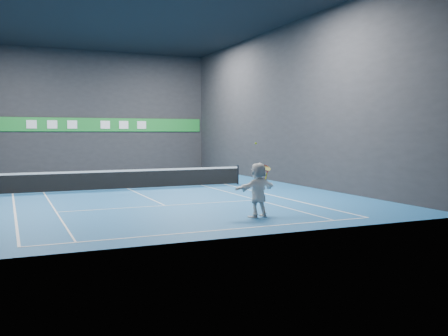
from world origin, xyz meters
name	(u,v)px	position (x,y,z in m)	size (l,w,h in m)	color
ground	(129,189)	(0.00, 0.00, 0.00)	(26.00, 26.00, 0.00)	#1B5895
ceiling	(126,11)	(0.00, 0.00, 9.00)	(26.00, 26.00, 0.00)	black
wall_back	(88,111)	(0.00, 13.00, 4.50)	(18.00, 0.10, 9.00)	#242426
wall_front	(236,72)	(0.00, -13.00, 4.50)	(18.00, 0.10, 9.00)	#242426
wall_right	(282,105)	(9.00, 0.00, 4.50)	(0.10, 26.00, 9.00)	#242426
baseline_near	(220,230)	(0.00, -11.89, 0.00)	(10.98, 0.08, 0.01)	white
baseline_far	(92,172)	(0.00, 11.89, 0.00)	(10.98, 0.08, 0.01)	white
sideline_doubles_left	(13,194)	(-5.49, 0.00, 0.00)	(0.08, 23.78, 0.01)	white
sideline_doubles_right	(226,185)	(5.49, 0.00, 0.00)	(0.08, 23.78, 0.01)	white
sideline_singles_left	(44,193)	(-4.11, 0.00, 0.00)	(0.06, 23.78, 0.01)	white
sideline_singles_right	(203,186)	(4.11, 0.00, 0.00)	(0.06, 23.78, 0.01)	white
service_line_near	(165,206)	(0.00, -6.40, 0.00)	(8.23, 0.06, 0.01)	white
service_line_far	(106,179)	(0.00, 6.40, 0.00)	(8.23, 0.06, 0.01)	white
center_service_line	(129,189)	(0.00, 0.00, 0.00)	(0.06, 12.80, 0.01)	white
player	(258,190)	(2.11, -10.29, 0.93)	(1.73, 0.55, 1.87)	silver
tennis_ball	(256,143)	(2.01, -10.30, 2.52)	(0.07, 0.07, 0.07)	#C9FB29
tennis_net	(129,179)	(0.00, 0.00, 0.54)	(12.50, 0.10, 1.07)	black
sponsor_banner	(89,125)	(0.00, 12.93, 3.50)	(17.64, 0.11, 1.00)	#1D852F
tennis_racket	(266,169)	(2.44, -10.24, 1.62)	(0.43, 0.31, 0.59)	red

